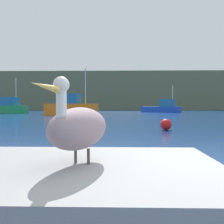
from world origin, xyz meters
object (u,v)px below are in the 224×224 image
(fishing_boat_green, at_px, (6,108))
(mooring_buoy, at_px, (166,124))
(fishing_boat_orange, at_px, (71,107))
(pelican, at_px, (79,127))
(fishing_boat_blue, at_px, (163,108))

(fishing_boat_green, relative_size, mooring_buoy, 12.17)
(fishing_boat_orange, distance_m, mooring_buoy, 18.08)
(pelican, relative_size, fishing_boat_blue, 0.19)
(fishing_boat_orange, bearing_deg, mooring_buoy, -47.49)
(fishing_boat_green, relative_size, fishing_boat_orange, 1.09)
(fishing_boat_orange, xyz_separation_m, mooring_buoy, (8.12, -16.14, -0.67))
(fishing_boat_green, bearing_deg, fishing_boat_blue, 25.85)
(pelican, distance_m, fishing_boat_orange, 27.21)
(fishing_boat_blue, distance_m, fishing_boat_green, 24.71)
(fishing_boat_blue, bearing_deg, fishing_boat_green, -145.28)
(fishing_boat_blue, height_order, mooring_buoy, fishing_boat_blue)
(fishing_boat_blue, xyz_separation_m, fishing_boat_orange, (-13.06, -12.14, 0.17))
(mooring_buoy, bearing_deg, pelican, -105.38)
(fishing_boat_blue, xyz_separation_m, mooring_buoy, (-4.94, -28.28, -0.49))
(fishing_boat_blue, distance_m, fishing_boat_orange, 17.83)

